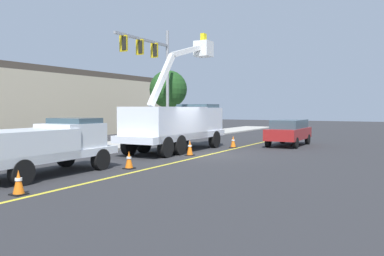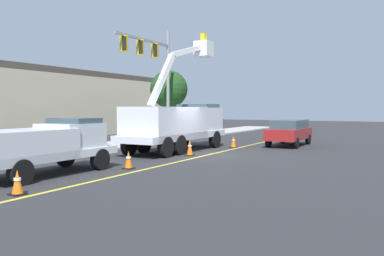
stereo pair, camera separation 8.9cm
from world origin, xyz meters
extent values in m
plane|color=#2D2D30|center=(0.00, 0.00, 0.00)|extent=(120.00, 120.00, 0.00)
cube|color=#B2ADA3|center=(-0.20, 7.49, 0.06)|extent=(60.07, 5.20, 0.12)
cube|color=yellow|center=(0.00, 0.00, 0.00)|extent=(49.99, 1.49, 0.01)
cube|color=white|center=(0.66, 2.47, 0.90)|extent=(8.26, 2.72, 0.36)
cube|color=white|center=(3.28, 2.54, 1.67)|extent=(2.69, 2.42, 1.60)
cube|color=#384C56|center=(3.48, 2.54, 2.37)|extent=(1.86, 2.15, 0.64)
cube|color=white|center=(-0.33, 2.44, 1.62)|extent=(5.31, 2.64, 1.80)
cube|color=white|center=(-1.00, 2.25, 3.94)|extent=(1.90, 0.63, 2.89)
cube|color=white|center=(1.12, 1.84, 5.70)|extent=(2.74, 0.79, 1.03)
cube|color=white|center=(2.42, 1.59, 5.93)|extent=(0.90, 0.90, 0.90)
cube|color=yellow|center=(2.42, 1.59, 6.53)|extent=(0.36, 0.24, 0.60)
cylinder|color=black|center=(3.50, 3.67, 0.52)|extent=(1.05, 0.37, 1.04)
cylinder|color=black|center=(3.56, 1.42, 0.52)|extent=(1.05, 0.37, 1.04)
cylinder|color=black|center=(-0.85, 3.55, 0.52)|extent=(1.05, 0.37, 1.04)
cylinder|color=black|center=(-0.79, 1.30, 0.52)|extent=(1.05, 0.37, 1.04)
cylinder|color=black|center=(-2.16, 3.52, 0.52)|extent=(1.05, 0.37, 1.04)
cylinder|color=black|center=(-2.10, 1.27, 0.52)|extent=(1.05, 0.37, 1.04)
cube|color=silver|center=(-8.54, 2.22, 0.75)|extent=(5.65, 2.25, 0.30)
cube|color=silver|center=(-7.30, 2.26, 1.30)|extent=(2.07, 1.99, 1.10)
cube|color=#384C56|center=(-7.11, 2.26, 1.78)|extent=(1.39, 1.80, 0.56)
cube|color=silver|center=(-9.54, 2.20, 1.15)|extent=(3.41, 2.19, 1.10)
cylinder|color=black|center=(-6.71, 3.22, 0.42)|extent=(0.85, 0.32, 0.84)
cylinder|color=black|center=(-6.66, 1.33, 0.42)|extent=(0.85, 0.32, 0.84)
cylinder|color=black|center=(-10.36, 1.23, 0.42)|extent=(0.85, 0.32, 0.84)
cube|color=maroon|center=(7.15, -2.17, 0.79)|extent=(4.85, 2.03, 0.70)
cube|color=#384C56|center=(7.30, -2.17, 1.39)|extent=(3.50, 1.76, 0.60)
cylinder|color=black|center=(5.54, -3.07, 0.34)|extent=(0.69, 0.26, 0.68)
cylinder|color=black|center=(5.49, -1.36, 0.34)|extent=(0.69, 0.26, 0.68)
cylinder|color=black|center=(8.80, -2.98, 0.34)|extent=(0.69, 0.26, 0.68)
cylinder|color=black|center=(8.76, -1.27, 0.34)|extent=(0.69, 0.26, 0.68)
cube|color=black|center=(-11.28, 0.14, 0.02)|extent=(0.40, 0.40, 0.04)
cone|color=orange|center=(-11.28, 0.14, 0.38)|extent=(0.32, 0.32, 0.67)
cylinder|color=white|center=(-11.28, 0.14, 0.44)|extent=(0.20, 0.20, 0.08)
cube|color=black|center=(-5.87, 0.54, 0.02)|extent=(0.40, 0.40, 0.04)
cone|color=orange|center=(-5.87, 0.54, 0.38)|extent=(0.32, 0.32, 0.68)
cylinder|color=white|center=(-5.87, 0.54, 0.45)|extent=(0.20, 0.20, 0.08)
cube|color=black|center=(-0.74, 0.69, 0.02)|extent=(0.40, 0.40, 0.04)
cone|color=orange|center=(-0.74, 0.69, 0.43)|extent=(0.32, 0.32, 0.78)
cylinder|color=white|center=(-0.74, 0.69, 0.51)|extent=(0.20, 0.20, 0.08)
cube|color=black|center=(4.21, 0.46, 0.02)|extent=(0.40, 0.40, 0.04)
cone|color=orange|center=(4.21, 0.46, 0.39)|extent=(0.32, 0.32, 0.70)
cylinder|color=white|center=(4.21, 0.46, 0.46)|extent=(0.20, 0.20, 0.08)
cylinder|color=gray|center=(6.25, 6.66, 4.05)|extent=(0.22, 0.22, 8.11)
cube|color=gray|center=(3.25, 6.58, 7.01)|extent=(6.02, 0.32, 0.16)
cube|color=gold|center=(4.53, 6.62, 6.46)|extent=(0.13, 0.56, 1.00)
cube|color=black|center=(4.54, 6.52, 6.46)|extent=(0.21, 0.33, 0.84)
cube|color=gold|center=(2.82, 6.57, 6.46)|extent=(0.13, 0.56, 1.00)
cube|color=black|center=(2.82, 6.47, 6.46)|extent=(0.21, 0.33, 0.84)
cube|color=gold|center=(1.10, 6.52, 6.46)|extent=(0.13, 0.56, 1.00)
cube|color=black|center=(1.10, 6.42, 6.46)|extent=(0.21, 0.33, 0.84)
cube|color=beige|center=(4.81, 19.28, 2.60)|extent=(27.22, 8.86, 5.19)
cube|color=#4C4238|center=(4.81, 19.28, 5.44)|extent=(27.22, 8.86, 0.50)
cylinder|color=brown|center=(8.93, 8.36, 1.46)|extent=(0.32, 0.32, 2.92)
sphere|color=#1E471C|center=(8.93, 8.36, 3.99)|extent=(3.07, 3.07, 3.07)
camera|label=1|loc=(-18.59, -9.72, 2.46)|focal=37.63mm
camera|label=2|loc=(-18.54, -9.80, 2.46)|focal=37.63mm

